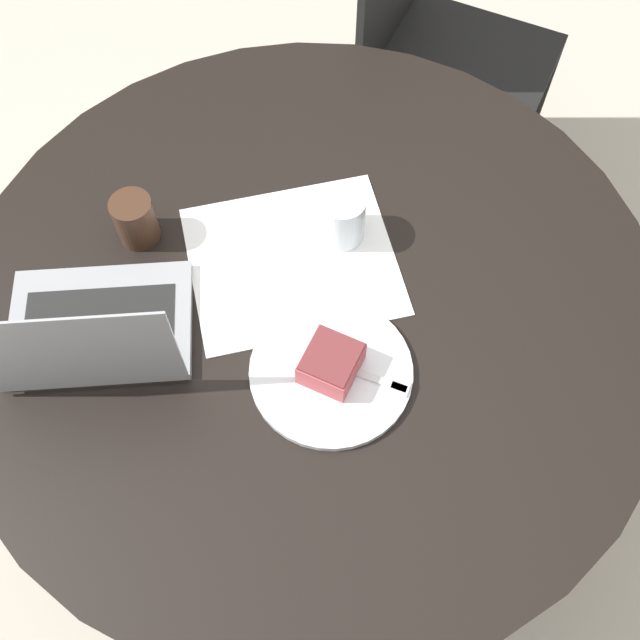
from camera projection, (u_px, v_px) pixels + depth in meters
ground_plane at (313, 436)px, 1.87m from camera, size 12.00×12.00×0.00m
dining_table at (310, 326)px, 1.35m from camera, size 1.19×1.19×0.71m
chair at (435, 43)px, 1.82m from camera, size 0.59×0.59×0.98m
paper_document at (291, 261)px, 1.27m from camera, size 0.40×0.36×0.00m
plate at (331, 371)px, 1.17m from camera, size 0.26×0.26×0.01m
cake_slice at (331, 363)px, 1.14m from camera, size 0.12×0.12×0.05m
fork at (368, 375)px, 1.16m from camera, size 0.13×0.14×0.00m
coffee_glass at (135, 220)px, 1.26m from camera, size 0.07×0.07×0.09m
water_glass at (342, 218)px, 1.26m from camera, size 0.08×0.08×0.10m
laptop at (94, 331)px, 1.16m from camera, size 0.35×0.31×0.23m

